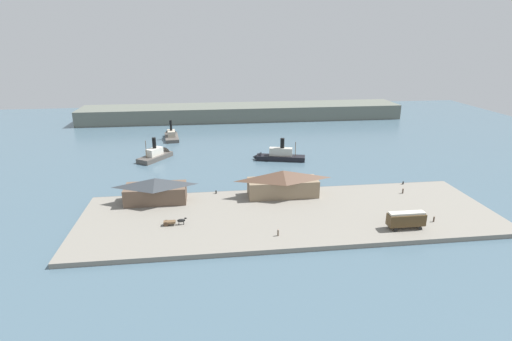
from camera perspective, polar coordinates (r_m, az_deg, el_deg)
ground_plane at (r=127.70m, az=2.79°, el=-2.50°), size 320.00×320.00×0.00m
quay_promenade at (r=107.64m, az=4.81°, el=-6.44°), size 110.00×36.00×1.20m
seawall_edge at (r=124.22m, az=3.08°, el=-2.89°), size 110.00×0.80×1.00m
ferry_shed_central_terminal at (r=116.65m, az=-14.15°, el=-2.69°), size 17.36×8.46×7.05m
ferry_shed_west_terminal at (r=117.33m, az=3.86°, el=-1.79°), size 20.82×7.54×7.84m
street_tram at (r=104.95m, az=20.67°, el=-6.49°), size 9.17×2.92×4.34m
horse_cart at (r=102.70m, az=-11.64°, el=-7.16°), size 5.81×1.42×1.87m
pedestrian_walking_west at (r=127.70m, az=20.24°, el=-2.76°), size 0.42×0.42×1.69m
pedestrian_near_west_shed at (r=95.78m, az=3.18°, el=-8.87°), size 0.42×0.42×1.70m
pedestrian_near_cart at (r=111.96m, az=24.07°, el=-6.36°), size 0.38×0.38×1.55m
mooring_post_east at (r=120.48m, az=-5.73°, el=-3.08°), size 0.44×0.44×0.90m
mooring_post_center_west at (r=135.54m, az=20.28°, el=-1.67°), size 0.44×0.44×0.90m
ferry_mid_harbor at (r=155.42m, az=2.90°, el=2.11°), size 20.81×9.14×9.90m
ferry_outer_harbor at (r=193.15m, az=-12.00°, el=4.94°), size 7.79×18.11×10.83m
ferry_near_quay at (r=162.00m, az=-13.82°, el=2.22°), size 13.79×16.31×10.45m
far_headland at (r=231.93m, az=-1.90°, el=8.33°), size 180.00×24.00×8.00m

